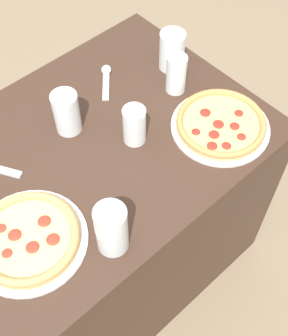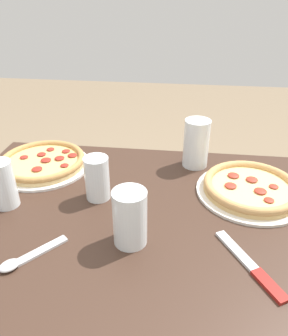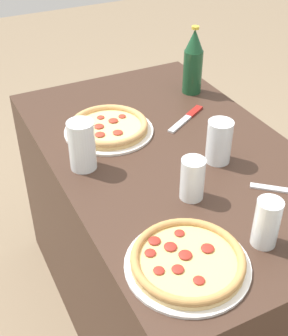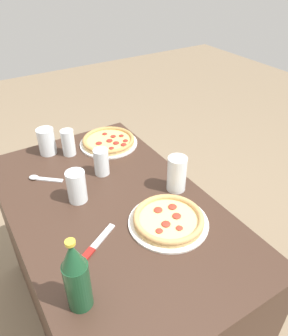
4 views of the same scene
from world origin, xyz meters
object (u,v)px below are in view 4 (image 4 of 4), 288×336
Objects in this scene: pizza_margherita at (109,141)px; glass_water at (101,163)px; glass_iced_tea at (68,144)px; glass_red_wine at (177,175)px; knife at (94,246)px; beer_bottle at (76,276)px; pizza_pepperoni at (168,220)px; glass_lemonade at (47,142)px; glass_cola at (77,188)px; spoon at (40,178)px.

glass_water reaches higher than pizza_margherita.
glass_iced_tea is 0.57m from glass_red_wine.
glass_iced_tea is 0.84× the size of glass_red_wine.
glass_red_wine is at bearing -75.14° from knife.
knife is (-0.61, 0.15, -0.06)m from glass_iced_tea.
pizza_margherita is 1.14× the size of beer_bottle.
knife is (-0.38, 0.21, -0.05)m from glass_water.
glass_lemonade is (0.71, 0.22, 0.04)m from pizza_pepperoni.
glass_water is at bearing -54.66° from glass_cola.
glass_water reaches higher than knife.
glass_iced_tea is 0.63m from knife.
glass_iced_tea is at bearing 29.54° from glass_red_wine.
glass_cola reaches higher than glass_water.
beer_bottle is (-0.55, 0.33, 0.06)m from glass_water.
pizza_pepperoni is 0.28m from knife.
beer_bottle reaches higher than glass_iced_tea.
glass_iced_tea is 0.23m from spoon.
pizza_pepperoni is 0.38m from glass_cola.
pizza_pepperoni is 2.32× the size of glass_iced_tea.
glass_water is at bearing 146.78° from pizza_margherita.
glass_iced_tea reaches higher than knife.
glass_iced_tea is 0.36m from glass_cola.
spoon reaches higher than knife.
glass_cola is at bearing -21.47° from beer_bottle.
glass_lemonade is 0.85× the size of glass_red_wine.
spoon is at bearing 31.75° from pizza_pepperoni.
glass_cola is at bearing -157.50° from spoon.
glass_lemonade reaches higher than glass_water.
glass_cola is (-0.41, 0.01, -0.00)m from glass_lemonade.
glass_red_wine is at bearing -62.49° from beer_bottle.
glass_water reaches higher than spoon.
glass_iced_tea reaches higher than glass_water.
glass_lemonade is at bearing 17.06° from pizza_pepperoni.
glass_cola is at bearing -10.82° from knife.
pizza_pepperoni is 0.42m from glass_water.
knife is at bearing 150.63° from glass_water.
glass_red_wine is 1.26× the size of glass_water.
beer_bottle reaches higher than glass_water.
knife is 0.48m from spoon.
knife is at bearing 104.86° from glass_red_wine.
beer_bottle reaches higher than spoon.
knife is (-0.67, 0.06, -0.06)m from glass_lemonade.
pizza_pepperoni is 0.66m from glass_iced_tea.
spoon is (0.36, 0.47, -0.06)m from glass_red_wine.
pizza_pepperoni is (-0.63, 0.07, 0.00)m from pizza_margherita.
knife is (0.17, -0.12, -0.12)m from beer_bottle.
glass_red_wine is 1.15× the size of spoon.
spoon is (-0.11, 0.39, -0.01)m from pizza_margherita.
pizza_pepperoni is at bearing -170.63° from glass_water.
beer_bottle is (-0.76, 0.47, 0.10)m from pizza_margherita.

